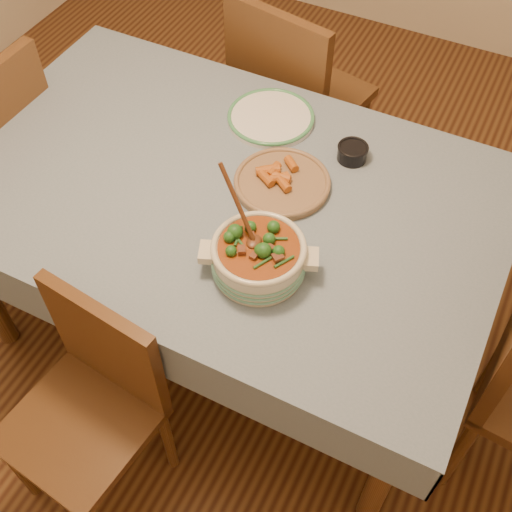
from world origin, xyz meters
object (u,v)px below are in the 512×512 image
(chair_far, at_px, (292,95))
(stew_casserole, at_px, (259,255))
(fried_plate, at_px, (282,181))
(white_plate, at_px, (271,117))
(chair_near, at_px, (94,398))
(condiment_bowl, at_px, (353,152))
(dining_table, at_px, (223,208))

(chair_far, bearing_deg, stew_casserole, 120.39)
(stew_casserole, distance_m, fried_plate, 0.32)
(chair_far, bearing_deg, white_plate, 115.21)
(chair_near, bearing_deg, stew_casserole, 59.75)
(fried_plate, bearing_deg, condiment_bowl, 55.13)
(chair_far, bearing_deg, dining_table, 109.09)
(dining_table, bearing_deg, condiment_bowl, 43.99)
(white_plate, distance_m, chair_far, 0.48)
(dining_table, height_order, white_plate, white_plate)
(dining_table, xyz_separation_m, stew_casserole, (0.24, -0.23, 0.15))
(dining_table, distance_m, fried_plate, 0.21)
(fried_plate, relative_size, chair_near, 0.37)
(condiment_bowl, height_order, chair_far, chair_far)
(condiment_bowl, distance_m, chair_far, 0.66)
(stew_casserole, xyz_separation_m, chair_far, (-0.34, 0.98, -0.28))
(fried_plate, height_order, chair_far, chair_far)
(dining_table, relative_size, chair_far, 1.77)
(condiment_bowl, bearing_deg, fried_plate, -124.87)
(dining_table, relative_size, chair_near, 2.08)
(dining_table, bearing_deg, chair_far, 97.80)
(stew_casserole, distance_m, chair_far, 1.07)
(stew_casserole, xyz_separation_m, condiment_bowl, (0.07, 0.52, -0.03))
(stew_casserole, distance_m, condiment_bowl, 0.52)
(dining_table, relative_size, white_plate, 4.96)
(dining_table, relative_size, fried_plate, 5.63)
(white_plate, bearing_deg, fried_plate, -57.83)
(white_plate, xyz_separation_m, fried_plate, (0.16, -0.25, 0.01))
(stew_casserole, bearing_deg, chair_near, -127.06)
(condiment_bowl, relative_size, chair_near, 0.14)
(stew_casserole, relative_size, white_plate, 0.93)
(fried_plate, bearing_deg, dining_table, -151.47)
(stew_casserole, bearing_deg, white_plate, 112.68)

